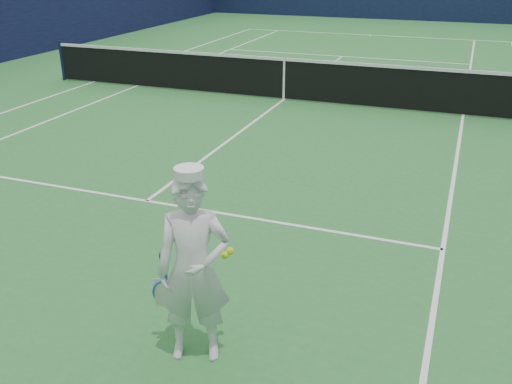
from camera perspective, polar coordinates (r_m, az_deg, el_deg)
ground at (r=13.95m, az=2.78°, el=9.19°), size 80.00×80.00×0.00m
court_markings at (r=13.94m, az=2.78°, el=9.20°), size 11.03×23.83×0.01m
windscreen_fence at (r=13.60m, az=2.95°, el=17.39°), size 20.12×36.12×4.00m
tennis_net at (r=13.82m, az=2.82°, el=11.42°), size 12.88×0.09×1.07m
tennis_player at (r=4.89m, az=-6.26°, el=-7.69°), size 0.86×0.61×1.79m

